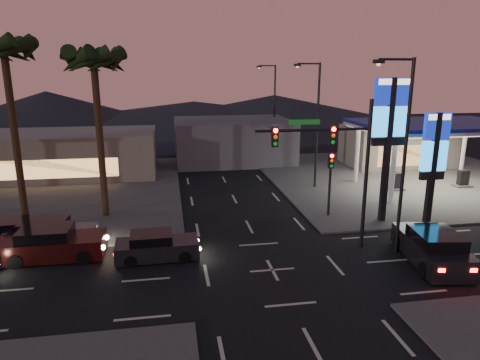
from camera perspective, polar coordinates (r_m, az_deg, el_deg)
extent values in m
plane|color=black|center=(21.24, 4.33, -11.88)|extent=(140.00, 140.00, 0.00)
cube|color=#47443F|center=(41.27, 20.86, 0.36)|extent=(24.00, 24.00, 0.12)
cube|color=#47443F|center=(37.45, -26.78, -1.62)|extent=(24.00, 24.00, 0.12)
cylinder|color=silver|center=(32.37, 19.72, 1.25)|extent=(0.36, 0.36, 5.00)
cylinder|color=silver|center=(37.60, 15.34, 3.32)|extent=(0.36, 0.36, 5.00)
cylinder|color=silver|center=(42.75, 27.63, 3.47)|extent=(0.36, 0.36, 5.00)
cube|color=silver|center=(37.07, 24.65, 6.60)|extent=(12.00, 8.00, 0.50)
cube|color=white|center=(37.10, 24.60, 6.14)|extent=(11.60, 7.60, 0.06)
cube|color=navy|center=(37.05, 24.67, 6.83)|extent=(12.20, 8.20, 0.25)
cube|color=black|center=(36.26, 19.99, -0.20)|extent=(0.80, 0.50, 1.40)
cube|color=black|center=(39.54, 27.59, 0.18)|extent=(0.80, 0.50, 1.40)
cube|color=#726B5B|center=(46.12, 20.14, 4.29)|extent=(10.00, 6.00, 4.00)
cube|color=black|center=(27.79, 19.02, 3.47)|extent=(0.35, 0.35, 9.00)
cube|color=#0D2095|center=(27.38, 19.66, 11.09)|extent=(2.20, 0.30, 1.60)
cube|color=white|center=(27.36, 19.75, 12.24)|extent=(1.98, 0.32, 0.35)
cube|color=#1A96FF|center=(27.52, 19.34, 7.36)|extent=(2.20, 0.30, 1.80)
cube|color=black|center=(27.67, 19.14, 4.89)|extent=(2.09, 0.28, 0.50)
cube|color=black|center=(28.43, 24.24, 1.15)|extent=(0.35, 0.35, 7.00)
cube|color=#0D2095|center=(28.00, 24.81, 6.54)|extent=(1.60, 0.30, 1.60)
cube|color=white|center=(27.94, 24.93, 7.65)|extent=(1.44, 0.32, 0.35)
cube|color=#1A96FF|center=(28.26, 24.43, 2.93)|extent=(1.60, 0.30, 1.80)
cube|color=black|center=(28.49, 24.18, 0.57)|extent=(1.52, 0.28, 0.50)
cylinder|color=black|center=(23.49, 16.48, 0.53)|extent=(0.20, 0.20, 8.00)
cylinder|color=black|center=(21.88, 9.81, 6.60)|extent=(6.00, 0.14, 0.14)
cube|color=#0C3F14|center=(21.67, 8.59, 7.64)|extent=(1.60, 0.05, 0.25)
cube|color=black|center=(22.27, 12.22, 5.84)|extent=(0.32, 0.25, 1.00)
sphere|color=#FF0C07|center=(22.09, 12.41, 6.63)|extent=(0.22, 0.22, 0.22)
sphere|color=orange|center=(22.13, 12.36, 5.78)|extent=(0.20, 0.20, 0.20)
sphere|color=#0CB226|center=(22.18, 12.31, 4.94)|extent=(0.20, 0.20, 0.20)
cube|color=black|center=(21.35, 4.67, 5.76)|extent=(0.32, 0.25, 1.00)
sphere|color=#FF0C07|center=(21.16, 4.79, 6.58)|extent=(0.22, 0.22, 0.22)
sphere|color=orange|center=(21.21, 4.77, 5.70)|extent=(0.20, 0.20, 0.20)
sphere|color=#0CB226|center=(21.26, 4.75, 4.82)|extent=(0.20, 0.20, 0.20)
cylinder|color=black|center=(28.41, 11.85, -1.00)|extent=(0.16, 0.16, 4.00)
cube|color=black|center=(27.99, 12.04, 2.56)|extent=(0.32, 0.25, 1.00)
sphere|color=#FF0C07|center=(27.79, 12.18, 3.16)|extent=(0.22, 0.22, 0.22)
sphere|color=orange|center=(27.86, 12.15, 2.49)|extent=(0.20, 0.20, 0.20)
sphere|color=#0CB226|center=(27.92, 12.11, 1.83)|extent=(0.20, 0.20, 0.20)
cylinder|color=black|center=(23.13, 21.07, 2.49)|extent=(0.18, 0.18, 10.00)
cylinder|color=black|center=(22.26, 20.17, 14.87)|extent=(1.80, 0.12, 0.12)
cube|color=black|center=(21.84, 18.02, 14.80)|extent=(0.50, 0.25, 0.18)
sphere|color=#FFCC8C|center=(21.84, 17.99, 14.49)|extent=(0.20, 0.20, 0.20)
cylinder|color=black|center=(34.78, 10.26, 6.91)|extent=(0.18, 0.18, 10.00)
cylinder|color=black|center=(34.22, 9.16, 15.07)|extent=(1.80, 0.12, 0.12)
cube|color=black|center=(33.94, 7.67, 14.96)|extent=(0.50, 0.25, 0.18)
sphere|color=#FFCC8C|center=(33.94, 7.66, 14.76)|extent=(0.20, 0.20, 0.20)
cylinder|color=black|center=(48.11, 4.62, 9.11)|extent=(0.18, 0.18, 10.00)
cylinder|color=black|center=(47.70, 3.66, 14.97)|extent=(1.80, 0.12, 0.12)
cube|color=black|center=(47.51, 2.56, 14.87)|extent=(0.50, 0.25, 0.18)
sphere|color=#FFCC8C|center=(47.51, 2.56, 14.72)|extent=(0.20, 0.20, 0.20)
cylinder|color=black|center=(28.61, -18.16, 5.06)|extent=(0.44, 0.44, 10.20)
sphere|color=black|center=(28.30, -18.99, 15.29)|extent=(0.90, 0.90, 0.90)
cone|color=black|center=(28.13, -16.24, 14.88)|extent=(0.90, 2.74, 1.91)
cone|color=black|center=(29.08, -16.80, 14.81)|extent=(2.57, 2.57, 1.91)
cone|color=black|center=(29.58, -18.54, 14.67)|extent=(2.74, 0.90, 1.91)
cone|color=black|center=(29.35, -20.48, 14.52)|extent=(2.57, 2.57, 1.91)
cone|color=black|center=(28.52, -21.59, 14.45)|extent=(0.90, 2.74, 1.91)
cone|color=black|center=(27.55, -21.18, 14.52)|extent=(2.57, 2.57, 1.91)
cone|color=black|center=(27.01, -19.37, 14.70)|extent=(2.74, 0.90, 1.91)
cone|color=black|center=(27.26, -17.27, 14.85)|extent=(2.57, 2.57, 1.91)
cylinder|color=black|center=(29.74, -27.79, 5.03)|extent=(0.44, 0.44, 10.80)
sphere|color=black|center=(29.50, -29.05, 15.41)|extent=(0.90, 0.90, 0.90)
cone|color=black|center=(29.11, -26.49, 15.14)|extent=(0.90, 2.74, 1.91)
cone|color=black|center=(30.09, -26.70, 15.04)|extent=(2.57, 2.57, 1.91)
cone|color=black|center=(30.73, -28.18, 14.83)|extent=(2.74, 0.90, 1.91)
cone|color=black|center=(28.33, -27.78, 15.05)|extent=(2.57, 2.57, 1.91)
cube|color=#726B5B|center=(42.17, -22.17, 3.23)|extent=(16.00, 8.00, 4.00)
cube|color=#4C4C51|center=(45.53, -0.98, 5.30)|extent=(12.00, 9.00, 4.40)
cone|color=black|center=(81.30, -24.27, 8.63)|extent=(40.00, 40.00, 6.00)
cone|color=black|center=(81.19, 4.59, 9.47)|extent=(50.00, 50.00, 5.00)
cone|color=black|center=(78.95, -6.17, 8.93)|extent=(60.00, 60.00, 4.00)
cube|color=black|center=(22.59, -10.94, -8.99)|extent=(4.21, 1.86, 0.85)
cube|color=black|center=(22.38, -11.75, -7.68)|extent=(2.12, 1.66, 0.62)
cylinder|color=black|center=(23.44, -7.65, -8.54)|extent=(0.61, 0.24, 0.61)
cylinder|color=black|center=(21.97, -7.39, -10.16)|extent=(0.61, 0.24, 0.61)
cylinder|color=black|center=(23.48, -14.21, -8.84)|extent=(0.61, 0.24, 0.61)
cylinder|color=black|center=(22.00, -14.42, -10.48)|extent=(0.61, 0.24, 0.61)
sphere|color=#FFF2BF|center=(23.16, -5.75, -8.01)|extent=(0.21, 0.21, 0.21)
sphere|color=#FFF2BF|center=(22.12, -5.47, -9.12)|extent=(0.21, 0.21, 0.21)
cube|color=#FF140A|center=(23.19, -16.18, -8.31)|extent=(0.08, 0.24, 0.13)
cube|color=#FF140A|center=(22.14, -16.43, -9.43)|extent=(0.08, 0.24, 0.13)
cube|color=black|center=(24.13, -23.51, -8.16)|extent=(5.02, 2.14, 1.02)
cube|color=black|center=(23.98, -24.47, -6.65)|extent=(2.51, 1.95, 0.74)
cylinder|color=black|center=(24.75, -19.32, -7.85)|extent=(0.73, 0.28, 0.73)
cylinder|color=black|center=(23.00, -20.13, -9.64)|extent=(0.73, 0.28, 0.73)
cylinder|color=black|center=(25.53, -26.43, -7.89)|extent=(0.73, 0.28, 0.73)
cylinder|color=black|center=(23.83, -27.76, -9.61)|extent=(0.73, 0.28, 0.73)
sphere|color=#FFF2BF|center=(24.21, -17.37, -7.31)|extent=(0.25, 0.25, 0.25)
sphere|color=#FFF2BF|center=(22.96, -17.82, -8.56)|extent=(0.25, 0.25, 0.25)
cube|color=#FF140A|center=(25.42, -28.69, -7.21)|extent=(0.09, 0.28, 0.16)
sphere|color=#FFF2BF|center=(24.37, -28.81, -8.55)|extent=(0.22, 0.22, 0.22)
cube|color=#545456|center=(25.67, -23.84, -6.97)|extent=(4.77, 2.32, 0.95)
cube|color=black|center=(25.57, -24.66, -5.64)|extent=(2.45, 1.97, 0.68)
cylinder|color=black|center=(26.11, -20.10, -6.81)|extent=(0.69, 0.31, 0.67)
cylinder|color=black|center=(24.52, -21.16, -8.30)|extent=(0.69, 0.31, 0.67)
cylinder|color=black|center=(27.04, -26.16, -6.71)|extent=(0.69, 0.31, 0.67)
cylinder|color=black|center=(25.51, -27.58, -8.11)|extent=(0.69, 0.31, 0.67)
sphere|color=#FFF2BF|center=(25.55, -18.48, -6.38)|extent=(0.23, 0.23, 0.23)
sphere|color=#FFF2BF|center=(24.41, -19.15, -7.42)|extent=(0.23, 0.23, 0.23)
cube|color=#FF140A|center=(27.01, -28.12, -6.07)|extent=(0.11, 0.27, 0.15)
cube|color=#FF140A|center=(25.93, -29.19, -7.01)|extent=(0.11, 0.27, 0.15)
cube|color=black|center=(26.86, -27.97, -6.59)|extent=(4.47, 2.17, 0.89)
cube|color=black|center=(26.75, -28.73, -5.42)|extent=(2.30, 1.84, 0.64)
cylinder|color=black|center=(27.40, -24.70, -6.32)|extent=(0.65, 0.29, 0.63)
cylinder|color=black|center=(25.86, -25.34, -7.60)|extent=(0.65, 0.29, 0.63)
sphere|color=#FFF2BF|center=(26.93, -23.20, -5.85)|extent=(0.22, 0.22, 0.22)
sphere|color=#FFF2BF|center=(25.83, -23.59, -6.73)|extent=(0.22, 0.22, 0.22)
cube|color=black|center=(23.77, 24.13, -8.50)|extent=(2.99, 5.51, 1.07)
cube|color=black|center=(23.21, 24.66, -7.20)|extent=(2.40, 2.90, 0.77)
cylinder|color=black|center=(24.89, 20.37, -7.77)|extent=(0.40, 0.80, 0.76)
cylinder|color=black|center=(25.67, 24.62, -7.52)|extent=(0.40, 0.80, 0.76)
cylinder|color=black|center=(22.09, 23.40, -10.94)|extent=(0.40, 0.80, 0.76)
cylinder|color=black|center=(22.96, 28.09, -10.51)|extent=(0.40, 0.80, 0.76)
cube|color=#FF140A|center=(21.25, 25.29, -10.82)|extent=(0.31, 0.14, 0.17)
cube|color=#FF140A|center=(21.90, 28.71, -10.49)|extent=(0.31, 0.14, 0.17)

